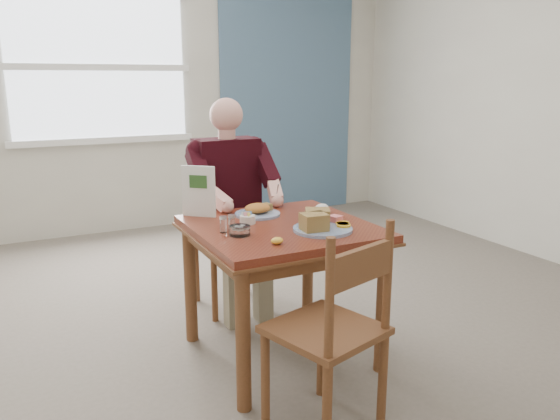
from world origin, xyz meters
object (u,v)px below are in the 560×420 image
diner (231,190)px  chair_far (227,236)px  near_plate (320,223)px  chair_near (333,331)px  far_plate (258,211)px  table (281,245)px

diner → chair_far: bearing=90.0°
chair_far → near_plate: bearing=-82.7°
chair_near → near_plate: bearing=65.2°
chair_near → near_plate: chair_near is taller
chair_near → far_plate: bearing=84.4°
chair_far → far_plate: bearing=-92.3°
chair_far → near_plate: 1.04m
table → diner: 0.73m
far_plate → chair_far: bearing=87.7°
chair_far → table: bearing=-90.0°
chair_far → chair_near: same height
chair_near → far_plate: size_ratio=3.08×
table → chair_near: chair_near is taller
chair_far → diner: size_ratio=0.69×
table → chair_near: 0.74m
chair_far → far_plate: (-0.02, -0.55, 0.30)m
diner → near_plate: 0.90m
table → diner: (0.00, 0.71, 0.17)m
diner → far_plate: diner is taller
diner → far_plate: (-0.02, -0.46, -0.03)m
near_plate → far_plate: size_ratio=1.18×
table → chair_far: bearing=90.0°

